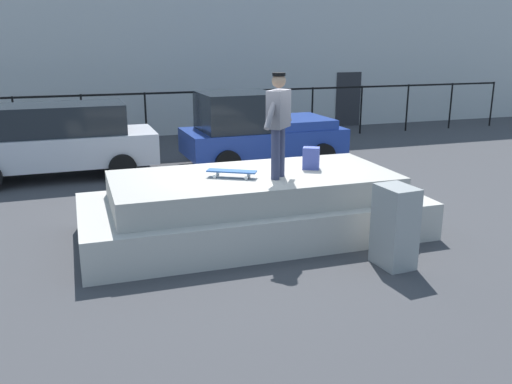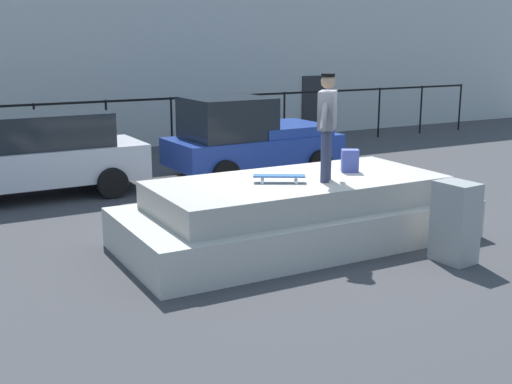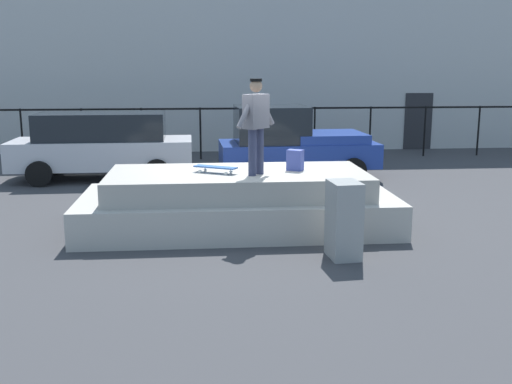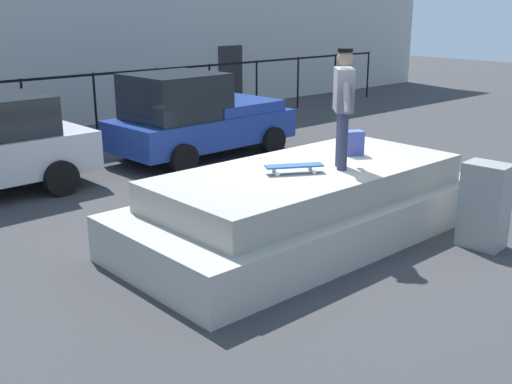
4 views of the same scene
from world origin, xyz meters
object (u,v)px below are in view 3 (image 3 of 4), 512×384
(backpack, at_px, (295,160))
(car_blue_pickup_mid, at_px, (292,143))
(skateboarder, at_px, (256,119))
(skateboard, at_px, (215,167))
(utility_box, at_px, (344,220))
(car_silver_hatchback_near, at_px, (102,144))

(backpack, bearing_deg, car_blue_pickup_mid, -68.75)
(skateboarder, bearing_deg, backpack, 27.47)
(skateboard, bearing_deg, utility_box, -43.80)
(backpack, relative_size, car_silver_hatchback_near, 0.08)
(skateboard, relative_size, car_blue_pickup_mid, 0.19)
(utility_box, bearing_deg, car_silver_hatchback_near, 118.33)
(car_blue_pickup_mid, xyz_separation_m, utility_box, (-0.23, -6.97, -0.33))
(skateboarder, xyz_separation_m, car_silver_hatchback_near, (-3.54, 5.57, -1.10))
(backpack, distance_m, utility_box, 2.15)
(backpack, height_order, car_blue_pickup_mid, car_blue_pickup_mid)
(skateboard, distance_m, car_blue_pickup_mid, 5.56)
(car_blue_pickup_mid, bearing_deg, skateboard, -112.79)
(skateboard, height_order, utility_box, utility_box)
(skateboarder, bearing_deg, car_silver_hatchback_near, 122.44)
(car_silver_hatchback_near, distance_m, utility_box, 8.62)
(car_blue_pickup_mid, bearing_deg, utility_box, -91.87)
(skateboarder, relative_size, backpack, 4.40)
(skateboard, distance_m, backpack, 1.48)
(car_silver_hatchback_near, bearing_deg, skateboard, -62.03)
(skateboarder, bearing_deg, skateboard, 161.26)
(backpack, height_order, car_silver_hatchback_near, car_silver_hatchback_near)
(skateboarder, height_order, utility_box, skateboarder)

